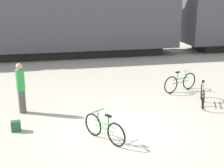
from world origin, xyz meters
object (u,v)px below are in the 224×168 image
at_px(bicycle_silver, 202,94).
at_px(freight_train, 79,14).
at_px(person_in_green, 21,88).
at_px(bicycle_teal, 180,82).
at_px(backpack, 16,126).
at_px(bicycle_green, 104,129).

bearing_deg(bicycle_silver, freight_train, 109.51).
bearing_deg(bicycle_silver, person_in_green, 175.48).
relative_size(bicycle_teal, person_in_green, 0.95).
xyz_separation_m(freight_train, bicycle_teal, (3.41, -8.50, -2.37)).
xyz_separation_m(bicycle_silver, person_in_green, (-6.76, 0.53, 0.55)).
xyz_separation_m(freight_train, backpack, (-3.27, -11.19, -2.60)).
bearing_deg(bicycle_teal, bicycle_green, -136.40).
relative_size(person_in_green, backpack, 5.37).
bearing_deg(backpack, bicycle_green, -24.88).
bearing_deg(bicycle_silver, bicycle_green, -152.47).
bearing_deg(backpack, bicycle_teal, 21.95).
xyz_separation_m(bicycle_green, bicycle_silver, (4.28, 2.23, 0.01)).
bearing_deg(freight_train, backpack, -106.28).
height_order(bicycle_silver, backpack, bicycle_silver).
distance_m(bicycle_green, bicycle_teal, 5.65).
bearing_deg(bicycle_green, backpack, 155.12).
height_order(bicycle_teal, person_in_green, person_in_green).
bearing_deg(bicycle_teal, bicycle_silver, -83.63).
distance_m(bicycle_silver, backpack, 6.95).
xyz_separation_m(person_in_green, backpack, (-0.11, -1.56, -0.76)).
height_order(bicycle_teal, backpack, bicycle_teal).
xyz_separation_m(freight_train, bicycle_green, (-0.68, -12.39, -2.39)).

